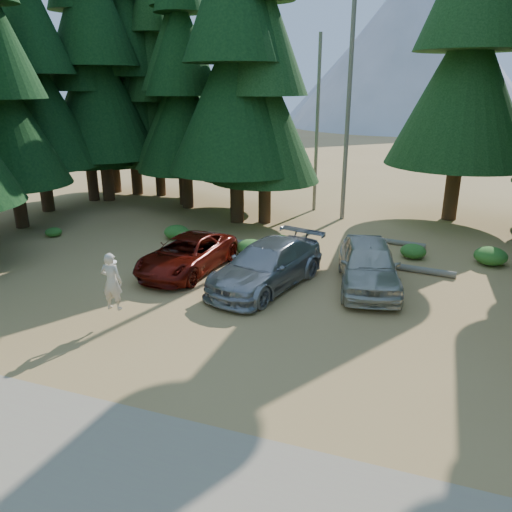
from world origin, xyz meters
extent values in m
plane|color=#B0854A|center=(0.00, 0.00, 0.00)|extent=(160.00, 160.00, 0.00)
cube|color=tan|center=(0.00, -6.50, 0.01)|extent=(26.00, 3.50, 0.01)
cylinder|color=gray|center=(0.80, 14.50, 6.00)|extent=(0.24, 0.24, 12.00)
cylinder|color=gray|center=(-1.20, 16.00, 5.00)|extent=(0.20, 0.20, 10.00)
cone|color=#989AA0|center=(0.00, 85.00, 14.00)|extent=(44.00, 44.00, 28.00)
cone|color=#989AA0|center=(-8.00, 95.00, 10.00)|extent=(36.00, 36.00, 20.00)
imported|color=#5C0E07|center=(-3.66, 3.94, 0.72)|extent=(2.77, 5.36, 1.44)
imported|color=#94979B|center=(-0.07, 3.49, 0.84)|extent=(3.75, 6.18, 1.68)
imported|color=beige|center=(3.55, 4.76, 0.90)|extent=(3.20, 5.64, 1.81)
imported|color=beige|center=(-3.61, -1.18, 1.48)|extent=(0.73, 0.52, 1.88)
cylinder|color=white|center=(-3.61, -1.13, 2.11)|extent=(0.36, 0.36, 0.04)
cylinder|color=gray|center=(-3.41, 7.64, 0.16)|extent=(4.60, 0.98, 0.33)
cylinder|color=gray|center=(4.03, 10.50, 0.12)|extent=(2.97, 0.67, 0.24)
cylinder|color=gray|center=(4.66, 7.00, 0.14)|extent=(4.27, 0.74, 0.27)
ellipsoid|color=#226F21|center=(-6.28, 7.86, 0.33)|extent=(1.21, 1.21, 0.67)
ellipsoid|color=#226F21|center=(-5.72, 7.68, 0.27)|extent=(0.97, 0.97, 0.54)
ellipsoid|color=#226F21|center=(-1.90, 6.67, 0.36)|extent=(1.30, 1.30, 0.71)
ellipsoid|color=#226F21|center=(-0.97, 8.37, 0.27)|extent=(0.97, 0.97, 0.53)
ellipsoid|color=#226F21|center=(5.01, 8.79, 0.31)|extent=(1.12, 1.12, 0.61)
ellipsoid|color=#226F21|center=(8.16, 9.01, 0.37)|extent=(1.36, 1.36, 0.75)
ellipsoid|color=#226F21|center=(-12.31, 6.08, 0.22)|extent=(0.82, 0.82, 0.45)
camera|label=1|loc=(5.50, -13.25, 7.33)|focal=35.00mm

